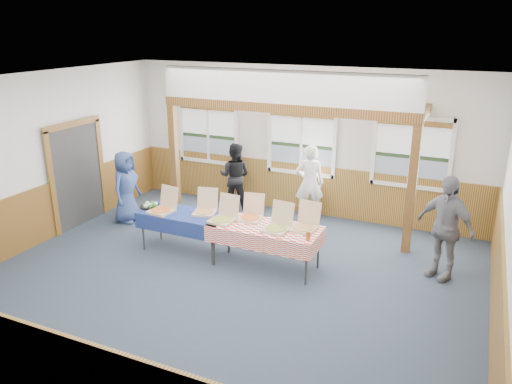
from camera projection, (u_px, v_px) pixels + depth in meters
floor at (229, 279)px, 8.26m from camera, size 8.00×8.00×0.00m
ceiling at (225, 83)px, 7.24m from camera, size 8.00×8.00×0.00m
wall_back at (302, 141)px, 10.77m from camera, size 8.00×0.00×8.00m
wall_front at (56, 291)px, 4.73m from camera, size 8.00×0.00×8.00m
wall_left at (37, 160)px, 9.32m from camera, size 0.00×8.00×8.00m
wainscot_back at (300, 188)px, 11.09m from camera, size 7.98×0.05×1.10m
wainscot_front at (71, 381)px, 5.09m from camera, size 7.98×0.05×1.10m
wainscot_left at (46, 212)px, 9.65m from camera, size 0.05×6.98×1.10m
wainscot_right at (497, 302)px, 6.53m from camera, size 0.05×6.98×1.10m
cased_opening at (77, 175)px, 10.26m from camera, size 0.06×1.30×2.10m
window_left at (208, 129)px, 11.61m from camera, size 1.56×0.10×1.46m
window_mid at (302, 138)px, 10.71m from camera, size 1.56×0.10×1.46m
window_right at (412, 149)px, 9.81m from camera, size 1.56×0.10×1.46m
post_left at (175, 160)px, 10.84m from camera, size 0.15×0.15×2.40m
post_right at (412, 190)px, 8.88m from camera, size 0.15×0.15×2.40m
cross_beam at (282, 108)px, 9.45m from camera, size 5.15×0.18×0.18m
table_left at (185, 216)px, 9.05m from camera, size 1.76×0.99×0.76m
table_right at (265, 229)px, 8.46m from camera, size 2.01×1.17×0.76m
pizza_box_a at (163, 208)px, 9.07m from camera, size 0.45×0.53×0.43m
pizza_box_b at (205, 210)px, 9.01m from camera, size 0.48×0.54×0.42m
pizza_box_c at (223, 218)px, 8.63m from camera, size 0.43×0.51×0.43m
pizza_box_d at (251, 216)px, 8.73m from camera, size 0.43×0.51×0.41m
pizza_box_e at (277, 226)px, 8.26m from camera, size 0.44×0.52×0.44m
pizza_box_f at (304, 226)px, 8.29m from camera, size 0.44×0.52×0.43m
veggie_tray at (150, 206)px, 9.31m from camera, size 0.38×0.38×0.09m
drink_glass at (308, 236)px, 7.87m from camera, size 0.07×0.07×0.15m
woman_white at (309, 183)px, 10.49m from camera, size 0.71×0.60×1.66m
woman_black at (235, 176)px, 11.23m from camera, size 0.82×0.68×1.52m
man_blue at (126, 187)px, 10.46m from camera, size 0.53×0.77×1.53m
person_grey at (445, 227)px, 8.08m from camera, size 1.11×0.88×1.76m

